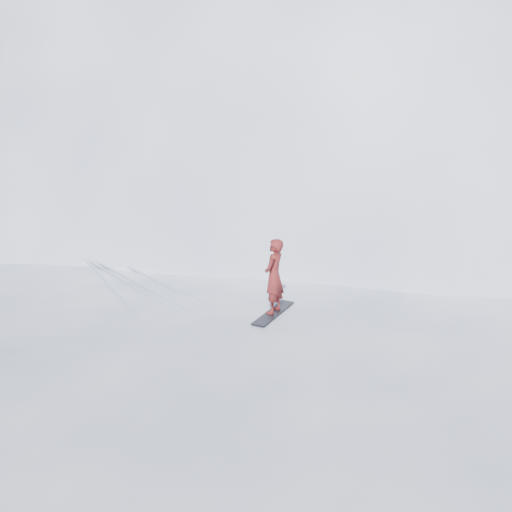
{
  "coord_description": "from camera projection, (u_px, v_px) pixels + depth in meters",
  "views": [
    {
      "loc": [
        -1.92,
        -7.57,
        6.54
      ],
      "look_at": [
        2.68,
        2.97,
        3.5
      ],
      "focal_mm": 35.0,
      "sensor_mm": 36.0,
      "label": 1
    }
  ],
  "objects": [
    {
      "name": "ground",
      "position": [
        187.0,
        493.0,
        9.13
      ],
      "size": [
        400.0,
        400.0,
        0.0
      ],
      "primitive_type": "plane",
      "color": "white",
      "rests_on": "ground"
    },
    {
      "name": "near_ridge",
      "position": [
        193.0,
        401.0,
        12.17
      ],
      "size": [
        36.0,
        28.0,
        4.8
      ],
      "primitive_type": "ellipsoid",
      "color": "white",
      "rests_on": "ground"
    },
    {
      "name": "summit_peak",
      "position": [
        360.0,
        207.0,
        40.67
      ],
      "size": [
        60.0,
        56.0,
        56.0
      ],
      "primitive_type": "ellipsoid",
      "color": "white",
      "rests_on": "ground"
    },
    {
      "name": "peak_shoulder",
      "position": [
        254.0,
        234.0,
        30.71
      ],
      "size": [
        28.0,
        24.0,
        18.0
      ],
      "primitive_type": "ellipsoid",
      "color": "white",
      "rests_on": "ground"
    },
    {
      "name": "wind_bumps",
      "position": [
        135.0,
        437.0,
        10.79
      ],
      "size": [
        16.0,
        14.4,
        1.0
      ],
      "color": "white",
      "rests_on": "ground"
    },
    {
      "name": "snowboard",
      "position": [
        274.0,
        313.0,
        11.29
      ],
      "size": [
        1.49,
        1.32,
        0.03
      ],
      "primitive_type": "cube",
      "rotation": [
        0.0,
        0.0,
        0.7
      ],
      "color": "black",
      "rests_on": "near_ridge"
    },
    {
      "name": "snowboarder",
      "position": [
        274.0,
        276.0,
        11.07
      ],
      "size": [
        0.74,
        0.71,
        1.7
      ],
      "primitive_type": "imported",
      "rotation": [
        0.0,
        0.0,
        3.84
      ],
      "color": "maroon",
      "rests_on": "snowboard"
    },
    {
      "name": "board_tracks",
      "position": [
        128.0,
        279.0,
        13.7
      ],
      "size": [
        2.41,
        5.97,
        0.04
      ],
      "color": "silver",
      "rests_on": "ground"
    }
  ]
}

